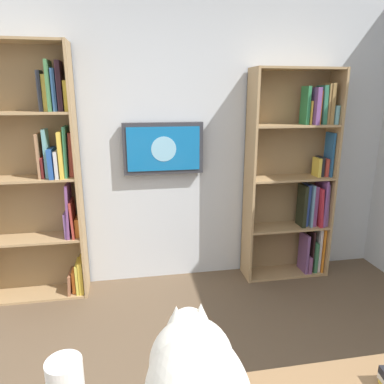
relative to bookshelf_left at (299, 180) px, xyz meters
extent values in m
cube|color=silver|center=(1.28, -0.17, 0.39)|extent=(4.52, 0.06, 2.70)
cube|color=tan|center=(-0.30, 0.02, 0.03)|extent=(0.02, 0.28, 1.98)
cube|color=tan|center=(0.50, 0.02, 0.03)|extent=(0.02, 0.28, 1.98)
cube|color=#93754E|center=(0.10, -0.11, 0.03)|extent=(0.82, 0.01, 1.98)
cube|color=tan|center=(0.10, 0.02, -0.95)|extent=(0.78, 0.27, 0.02)
cube|color=tan|center=(0.10, 0.02, -0.46)|extent=(0.78, 0.27, 0.02)
cube|color=tan|center=(0.10, 0.02, 0.03)|extent=(0.78, 0.27, 0.02)
cube|color=tan|center=(0.10, 0.02, 0.52)|extent=(0.78, 0.27, 0.02)
cube|color=tan|center=(0.10, 0.02, 1.01)|extent=(0.78, 0.27, 0.02)
cube|color=orange|center=(-0.27, 0.04, -0.71)|extent=(0.02, 0.17, 0.45)
cube|color=silver|center=(-0.24, 0.02, -0.72)|extent=(0.03, 0.19, 0.45)
cube|color=#38714A|center=(-0.20, 0.01, -0.79)|extent=(0.03, 0.22, 0.31)
cube|color=black|center=(-0.17, 0.03, -0.73)|extent=(0.02, 0.16, 0.43)
cube|color=#844C7A|center=(-0.13, 0.02, -0.86)|extent=(0.04, 0.22, 0.17)
cube|color=#744A7E|center=(-0.10, 0.04, -0.74)|extent=(0.03, 0.19, 0.40)
cube|color=#7C558C|center=(-0.27, 0.03, -0.24)|extent=(0.04, 0.17, 0.42)
cube|color=#7B4587|center=(-0.23, 0.03, -0.22)|extent=(0.02, 0.22, 0.45)
cube|color=#B32634|center=(-0.20, 0.03, -0.26)|extent=(0.05, 0.22, 0.38)
cube|color=#82437E|center=(-0.15, 0.04, -0.25)|extent=(0.04, 0.12, 0.40)
cube|color=#6B97B2|center=(-0.11, 0.03, -0.24)|extent=(0.02, 0.17, 0.41)
cube|color=#324999|center=(-0.08, 0.02, -0.25)|extent=(0.05, 0.14, 0.41)
cube|color=black|center=(-0.04, 0.04, -0.25)|extent=(0.04, 0.16, 0.41)
cube|color=#25578C|center=(-0.27, 0.03, 0.24)|extent=(0.02, 0.15, 0.41)
cube|color=#C03D31|center=(-0.24, 0.02, 0.12)|extent=(0.03, 0.14, 0.17)
cube|color=black|center=(-0.19, 0.02, 0.13)|extent=(0.04, 0.13, 0.18)
cube|color=yellow|center=(-0.16, 0.03, 0.13)|extent=(0.03, 0.13, 0.18)
cube|color=#67A5AD|center=(-0.26, 0.02, 0.61)|extent=(0.04, 0.21, 0.17)
cube|color=olive|center=(-0.21, 0.04, 0.71)|extent=(0.04, 0.16, 0.36)
cube|color=#9C7644|center=(-0.18, 0.03, 0.70)|extent=(0.02, 0.16, 0.35)
cube|color=#2D7152|center=(-0.14, 0.04, 0.70)|extent=(0.05, 0.16, 0.34)
cube|color=orange|center=(-0.10, 0.01, 0.68)|extent=(0.04, 0.16, 0.30)
cube|color=#734586|center=(-0.06, 0.04, 0.69)|extent=(0.04, 0.23, 0.32)
cube|color=yellow|center=(-0.02, 0.03, 0.63)|extent=(0.02, 0.14, 0.21)
cube|color=#2D7D48|center=(0.02, 0.04, 0.69)|extent=(0.03, 0.14, 0.33)
cube|color=tan|center=(2.02, 0.02, 0.12)|extent=(0.02, 0.28, 2.16)
cube|color=#93754E|center=(2.47, -0.11, 0.12)|extent=(0.91, 0.01, 2.16)
cube|color=tan|center=(2.47, 0.02, -0.95)|extent=(0.87, 0.27, 0.02)
cube|color=tan|center=(2.47, 0.02, -0.42)|extent=(0.87, 0.27, 0.02)
cube|color=tan|center=(2.47, 0.02, 0.12)|extent=(0.87, 0.27, 0.02)
cube|color=tan|center=(2.47, 0.02, 0.65)|extent=(0.87, 0.27, 0.02)
cube|color=tan|center=(2.47, 0.02, 1.18)|extent=(0.87, 0.27, 0.02)
cube|color=gold|center=(2.06, 0.02, -0.79)|extent=(0.04, 0.23, 0.30)
cube|color=#DAC749|center=(2.10, 0.02, -0.81)|extent=(0.02, 0.22, 0.27)
cube|color=orange|center=(2.13, 0.04, -0.84)|extent=(0.03, 0.13, 0.21)
cube|color=#9B6242|center=(2.17, 0.03, -0.85)|extent=(0.03, 0.23, 0.18)
cube|color=orange|center=(2.06, 0.02, -0.33)|extent=(0.03, 0.16, 0.16)
cube|color=#AC3B31|center=(2.09, 0.02, -0.25)|extent=(0.03, 0.23, 0.32)
cube|color=#77457C|center=(2.12, 0.01, -0.17)|extent=(0.04, 0.24, 0.47)
cube|color=#764E8D|center=(2.15, 0.01, -0.30)|extent=(0.02, 0.21, 0.22)
cube|color=#B43F31|center=(2.06, 0.01, 0.31)|extent=(0.04, 0.14, 0.37)
cube|color=#317653|center=(2.10, 0.02, 0.33)|extent=(0.04, 0.20, 0.42)
cube|color=gold|center=(2.13, 0.03, 0.31)|extent=(0.03, 0.24, 0.38)
cube|color=silver|center=(2.17, 0.03, 0.24)|extent=(0.03, 0.23, 0.22)
cube|color=#25509F|center=(2.21, 0.04, 0.25)|extent=(0.04, 0.24, 0.24)
cube|color=#64A0A0|center=(2.25, 0.03, 0.32)|extent=(0.03, 0.14, 0.40)
cube|color=#B53736|center=(2.29, 0.03, 0.21)|extent=(0.02, 0.15, 0.17)
cube|color=#A3734D|center=(2.31, 0.01, 0.31)|extent=(0.02, 0.20, 0.36)
cube|color=gold|center=(2.06, 0.03, 0.78)|extent=(0.03, 0.13, 0.24)
cube|color=black|center=(2.10, 0.02, 0.85)|extent=(0.04, 0.19, 0.38)
cube|color=#315387|center=(2.14, 0.03, 0.82)|extent=(0.03, 0.12, 0.33)
cube|color=#427945|center=(2.18, 0.02, 0.85)|extent=(0.02, 0.21, 0.39)
cube|color=gold|center=(2.21, 0.01, 0.80)|extent=(0.04, 0.12, 0.28)
cube|color=#24262D|center=(2.25, 0.01, 0.81)|extent=(0.03, 0.14, 0.31)
cube|color=#333338|center=(1.28, -0.09, 0.32)|extent=(0.72, 0.06, 0.46)
cube|color=#146BB2|center=(1.28, -0.05, 0.32)|extent=(0.65, 0.01, 0.39)
cylinder|color=#8CCCEA|center=(1.28, -0.05, 0.32)|extent=(0.22, 0.00, 0.22)
ellipsoid|color=silver|center=(1.43, 2.20, 0.00)|extent=(0.26, 0.24, 0.28)
sphere|color=silver|center=(1.43, 2.15, 0.08)|extent=(0.14, 0.14, 0.14)
cone|color=silver|center=(1.39, 2.15, 0.13)|extent=(0.06, 0.06, 0.08)
cone|color=silver|center=(1.47, 2.15, 0.13)|extent=(0.06, 0.06, 0.08)
cone|color=beige|center=(1.39, 2.15, 0.13)|extent=(0.03, 0.03, 0.05)
cone|color=beige|center=(1.47, 2.15, 0.13)|extent=(0.03, 0.03, 0.05)
camera|label=1|loc=(1.59, 3.10, 0.79)|focal=33.44mm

